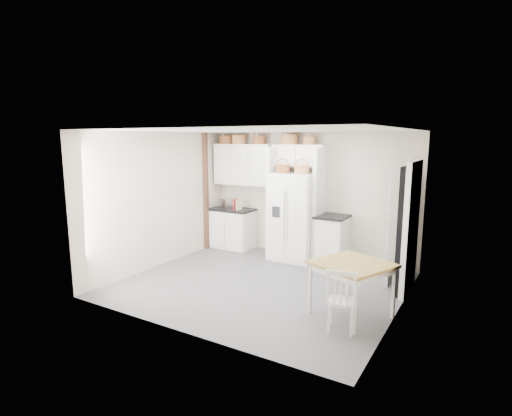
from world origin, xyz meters
The scene contains 29 objects.
floor centered at (0.00, 0.00, 0.00)m, with size 4.50×4.50×0.00m, color #4C4B50.
ceiling centered at (0.00, 0.00, 2.60)m, with size 4.50×4.50×0.00m, color white.
wall_back centered at (0.00, 2.00, 1.30)m, with size 4.50×4.50×0.00m, color #B6B2A1.
wall_left centered at (-2.25, 0.00, 1.30)m, with size 4.00×4.00×0.00m, color #B6B2A1.
wall_right centered at (2.25, 0.00, 1.30)m, with size 4.00×4.00×0.00m, color #B6B2A1.
refrigerator centered at (-0.15, 1.62, 0.90)m, with size 0.93×0.74×1.79m, color white.
base_cab_left centered at (-1.73, 1.70, 0.43)m, with size 0.94×0.59×0.87m, color silver.
base_cab_right centered at (0.64, 1.70, 0.47)m, with size 0.54×0.64×0.94m, color silver.
dining_table centered at (1.70, -0.39, 0.39)m, with size 0.93×0.93×0.77m, color olive.
windsor_chair centered at (1.74, -0.92, 0.41)m, with size 0.40×0.36×0.81m, color silver.
counter_left centered at (-1.73, 1.70, 0.89)m, with size 0.98×0.63×0.04m, color black.
counter_right centered at (0.64, 1.70, 0.96)m, with size 0.58×0.69×0.04m, color black.
toaster centered at (-1.94, 1.69, 1.01)m, with size 0.28×0.16×0.19m, color silver.
cookbook_red centered at (-1.59, 1.62, 1.03)m, with size 0.04×0.17×0.25m, color #AD2C27.
cookbook_cream centered at (-1.50, 1.62, 1.03)m, with size 0.03×0.16×0.24m, color beige.
basket_upper_a centered at (-1.97, 1.83, 2.44)m, with size 0.32×0.32×0.18m, color brown.
basket_upper_b centered at (-1.62, 1.83, 2.45)m, with size 0.32×0.32×0.19m, color #9C5430.
basket_upper_c centered at (-1.11, 1.83, 2.43)m, with size 0.29×0.29×0.17m, color brown.
basket_bridge_a centered at (-0.39, 1.83, 2.45)m, with size 0.35×0.35×0.20m, color #9C5430.
basket_bridge_b centered at (0.06, 1.83, 2.42)m, with size 0.26×0.26×0.15m, color #9C5430.
basket_fridge_a centered at (-0.37, 1.52, 1.87)m, with size 0.29×0.29×0.16m, color brown.
basket_fridge_b centered at (0.04, 1.52, 1.87)m, with size 0.30×0.30×0.16m, color #9C5430.
upper_cabinet centered at (-1.50, 1.83, 1.90)m, with size 1.40×0.34×0.90m, color silver.
bridge_cabinet centered at (-0.15, 1.83, 2.12)m, with size 1.12×0.34×0.45m, color silver.
fridge_panel_left centered at (-0.66, 1.70, 1.15)m, with size 0.08×0.60×2.30m, color silver.
fridge_panel_right centered at (0.36, 1.70, 1.15)m, with size 0.08×0.60×2.30m, color silver.
trim_post centered at (-2.20, 1.35, 1.30)m, with size 0.09×0.09×2.60m, color #3F1A11.
doorway_void centered at (2.16, 1.00, 1.02)m, with size 0.18×0.85×2.05m, color black.
door_slab centered at (1.80, 1.33, 1.02)m, with size 0.80×0.04×2.05m, color white.
Camera 1 is at (3.27, -5.64, 2.47)m, focal length 28.00 mm.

